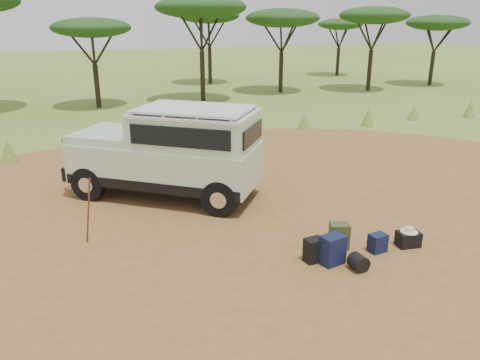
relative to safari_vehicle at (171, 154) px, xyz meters
name	(u,v)px	position (x,y,z in m)	size (l,w,h in m)	color
ground	(269,231)	(1.55, -3.05, -1.23)	(140.00, 140.00, 0.00)	olive
dirt_clearing	(269,230)	(1.55, -3.05, -1.22)	(23.00, 23.00, 0.01)	#925F2F
grass_fringe	(179,134)	(1.66, 5.62, -0.82)	(36.60, 1.60, 0.90)	olive
acacia_treeline	(137,16)	(2.30, 16.76, 3.65)	(46.70, 13.20, 6.26)	black
safari_vehicle	(171,154)	(0.00, 0.00, 0.00)	(5.31, 4.83, 2.54)	#B4CCAE
walking_staff	(88,212)	(-2.39, -2.23, -0.44)	(0.04, 0.04, 1.59)	brown
backpack_black	(314,250)	(1.76, -4.71, -0.97)	(0.37, 0.27, 0.51)	black
backpack_navy	(332,250)	(2.06, -4.93, -0.92)	(0.47, 0.34, 0.62)	#12163B
backpack_olive	(339,236)	(2.57, -4.40, -0.94)	(0.41, 0.30, 0.57)	#404721
duffel_navy	(378,243)	(3.25, -4.85, -1.02)	(0.36, 0.27, 0.40)	#12163B
hard_case	(408,239)	(4.03, -4.89, -1.06)	(0.48, 0.34, 0.34)	black
stuff_sack	(358,262)	(2.41, -5.34, -1.06)	(0.33, 0.33, 0.33)	black
safari_hat	(409,230)	(4.03, -4.89, -0.85)	(0.37, 0.37, 0.11)	beige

